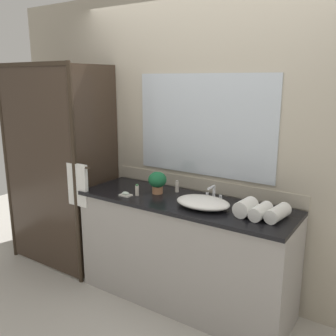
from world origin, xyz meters
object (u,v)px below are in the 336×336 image
Objects in this scene: rolled_towel_near_edge at (278,213)px; amenity_bottle_conditioner at (137,190)px; potted_plant at (157,181)px; rolled_towel_far_edge at (246,207)px; rolled_towel_middle at (261,211)px; faucet at (213,196)px; soap_dish at (126,194)px; amenity_bottle_lotion at (177,187)px; sink_basin at (203,202)px.

amenity_bottle_conditioner is at bearing -175.05° from rolled_towel_near_edge.
potted_plant is 0.19m from amenity_bottle_conditioner.
rolled_towel_middle is at bearing 3.52° from rolled_towel_far_edge.
amenity_bottle_conditioner is (-0.60, -0.22, 0.00)m from faucet.
potted_plant is at bearing 175.48° from rolled_towel_middle.
soap_dish is at bearing -172.56° from rolled_towel_near_edge.
rolled_towel_middle is (1.12, 0.13, 0.04)m from soap_dish.
amenity_bottle_lotion is at bearing 166.44° from rolled_towel_middle.
rolled_towel_middle is (1.04, 0.07, 0.00)m from amenity_bottle_conditioner.
rolled_towel_middle is (0.45, 0.02, 0.01)m from sink_basin.
sink_basin is 4.39× the size of amenity_bottle_conditioner.
amenity_bottle_lotion is at bearing 163.92° from rolled_towel_far_edge.
amenity_bottle_lotion is at bearing 172.99° from faucet.
faucet is 1.65× the size of amenity_bottle_lotion.
rolled_towel_far_edge is (0.93, 0.06, 0.01)m from amenity_bottle_conditioner.
potted_plant is 0.86× the size of rolled_towel_middle.
rolled_towel_near_edge is at bearing -2.47° from potted_plant.
rolled_towel_middle is at bearing 6.70° from soap_dish.
rolled_towel_far_edge is at bearing 2.98° from sink_basin.
amenity_bottle_conditioner reaches higher than sink_basin.
soap_dish is 1.13m from rolled_towel_middle.
sink_basin is 0.18m from faucet.
faucet is 0.37m from rolled_towel_far_edge.
amenity_bottle_lotion reaches higher than soap_dish.
sink_basin is 0.68m from soap_dish.
potted_plant is 0.94m from rolled_towel_middle.
potted_plant is 0.81× the size of rolled_towel_near_edge.
rolled_towel_near_edge reaches higher than sink_basin.
faucet is 0.50m from potted_plant.
potted_plant is at bearing 53.66° from amenity_bottle_conditioner.
rolled_towel_middle reaches higher than sink_basin.
faucet is at bearing 90.00° from sink_basin.
sink_basin is 2.39× the size of rolled_towel_far_edge.
rolled_towel_near_edge is at bearing 5.47° from sink_basin.
rolled_towel_far_edge reaches higher than rolled_towel_middle.
amenity_bottle_conditioner is at bearing -176.11° from rolled_towel_middle.
amenity_bottle_lotion is (0.30, 0.33, 0.03)m from soap_dish.
amenity_bottle_lotion is (-0.37, 0.22, 0.01)m from sink_basin.
soap_dish is (-0.67, -0.11, -0.02)m from sink_basin.
rolled_towel_middle is at bearing 3.89° from amenity_bottle_conditioner.
amenity_bottle_conditioner is at bearing -159.62° from faucet.
rolled_towel_far_edge reaches higher than sink_basin.
potted_plant is 0.83m from rolled_towel_far_edge.
rolled_towel_far_edge is (-0.22, -0.04, 0.01)m from rolled_towel_near_edge.
rolled_towel_middle reaches higher than soap_dish.
faucet is (0.00, 0.18, 0.00)m from sink_basin.
rolled_towel_far_edge is at bearing -16.08° from amenity_bottle_lotion.
soap_dish is at bearing -172.95° from rolled_towel_far_edge.
amenity_bottle_lotion is at bearing 49.92° from amenity_bottle_conditioner.
amenity_bottle_lotion is 0.47× the size of rolled_towel_middle.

